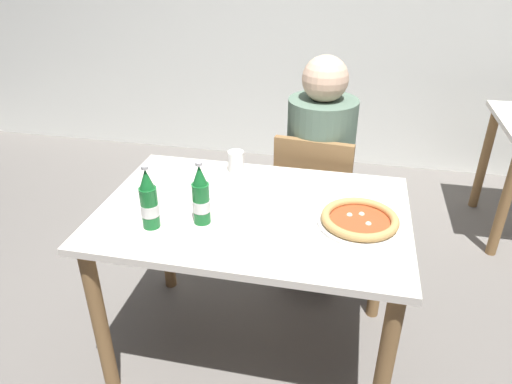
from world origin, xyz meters
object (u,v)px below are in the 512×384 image
pizza_margherita_near (360,220)px  paper_cup (236,161)px  beer_bottle_left (201,198)px  beer_bottle_center (149,202)px  diner_seated (318,177)px  napkin_with_cutlery (227,194)px  dining_table_main (253,233)px  chair_behind_table (315,198)px

pizza_margherita_near → paper_cup: paper_cup is taller
beer_bottle_left → beer_bottle_center: same height
diner_seated → napkin_with_cutlery: size_ratio=5.59×
diner_seated → napkin_with_cutlery: (-0.33, -0.57, 0.17)m
diner_seated → beer_bottle_center: (-0.54, -0.86, 0.27)m
dining_table_main → paper_cup: bearing=115.4°
napkin_with_cutlery → beer_bottle_center: bearing=-125.6°
chair_behind_table → beer_bottle_left: 0.90m
chair_behind_table → napkin_with_cutlery: size_ratio=3.93×
diner_seated → paper_cup: 0.54m
dining_table_main → chair_behind_table: chair_behind_table is taller
chair_behind_table → pizza_margherita_near: 0.73m
napkin_with_cutlery → paper_cup: (-0.02, 0.22, 0.04)m
chair_behind_table → beer_bottle_left: beer_bottle_left is taller
diner_seated → beer_bottle_center: 1.05m
beer_bottle_center → paper_cup: 0.55m
dining_table_main → beer_bottle_center: beer_bottle_center is taller
dining_table_main → diner_seated: diner_seated is taller
chair_behind_table → diner_seated: 0.11m
chair_behind_table → beer_bottle_center: (-0.53, -0.81, 0.37)m
pizza_margherita_near → beer_bottle_left: size_ratio=1.25×
beer_bottle_left → paper_cup: (0.02, 0.44, -0.06)m
beer_bottle_left → napkin_with_cutlery: size_ratio=1.14×
dining_table_main → chair_behind_table: bearing=72.5°
dining_table_main → pizza_margherita_near: bearing=-4.0°
paper_cup → dining_table_main: bearing=-64.6°
beer_bottle_left → paper_cup: beer_bottle_left is taller
dining_table_main → beer_bottle_left: bearing=-142.3°
dining_table_main → diner_seated: 0.69m
chair_behind_table → beer_bottle_center: beer_bottle_center is taller
beer_bottle_left → diner_seated: bearing=65.0°
beer_bottle_left → napkin_with_cutlery: beer_bottle_left is taller
dining_table_main → pizza_margherita_near: pizza_margherita_near is taller
chair_behind_table → pizza_margherita_near: bearing=115.1°
diner_seated → napkin_with_cutlery: 0.68m
dining_table_main → beer_bottle_center: 0.45m
dining_table_main → diner_seated: size_ratio=0.99×
chair_behind_table → beer_bottle_center: size_ratio=3.44×
chair_behind_table → diner_seated: diner_seated is taller
chair_behind_table → napkin_with_cutlery: (-0.33, -0.52, 0.27)m
napkin_with_cutlery → diner_seated: bearing=59.6°
chair_behind_table → paper_cup: (-0.34, -0.30, 0.32)m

